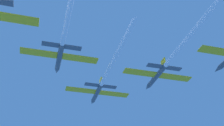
{
  "coord_description": "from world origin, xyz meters",
  "views": [
    {
      "loc": [
        -12.55,
        -59.72,
        -30.22
      ],
      "look_at": [
        -0.11,
        -13.09,
        -0.45
      ],
      "focal_mm": 45.91,
      "sensor_mm": 36.0,
      "label": 1
    }
  ],
  "objects": [
    {
      "name": "jet_lead",
      "position": [
        -0.16,
        -7.4,
        -0.69
      ],
      "size": [
        14.94,
        34.54,
        2.47
      ],
      "color": "#4C5660"
    },
    {
      "name": "jet_right_wing",
      "position": [
        10.45,
        -18.07,
        -0.55
      ],
      "size": [
        14.94,
        33.51,
        2.47
      ],
      "color": "#4C5660"
    },
    {
      "name": "jet_left_wing",
      "position": [
        -10.36,
        -19.71,
        0.09
      ],
      "size": [
        14.94,
        34.7,
        2.47
      ],
      "color": "#4C5660"
    }
  ]
}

